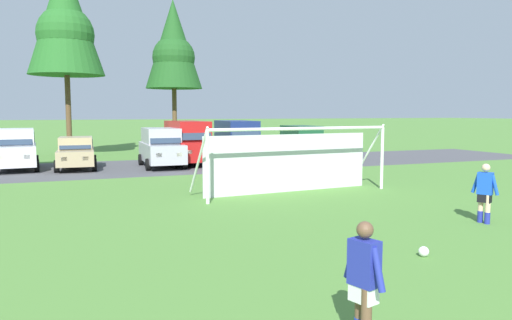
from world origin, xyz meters
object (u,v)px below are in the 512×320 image
player_midfield_center (364,284)px  parked_car_slot_end (302,142)px  soccer_ball (424,251)px  parked_car_slot_far_right (237,140)px  parked_car_slot_center_left (16,149)px  parked_car_slot_center_right (161,147)px  parked_car_slot_center (76,153)px  player_defender_far (485,193)px  parked_car_slot_right (188,141)px  soccer_goal (292,159)px

player_midfield_center → parked_car_slot_end: parked_car_slot_end is taller
soccer_ball → parked_car_slot_far_right: size_ratio=0.04×
parked_car_slot_center_left → parked_car_slot_center_right: bearing=-11.6°
player_midfield_center → parked_car_slot_center_left: parked_car_slot_center_left is taller
player_midfield_center → parked_car_slot_end: bearing=64.8°
parked_car_slot_center → player_defender_far: bearing=-60.1°
player_midfield_center → parked_car_slot_right: parked_car_slot_right is taller
parked_car_slot_center → soccer_ball: bearing=-71.7°
soccer_ball → parked_car_slot_center: (-6.44, 19.47, 0.77)m
parked_car_slot_far_right → parked_car_slot_end: size_ratio=1.06×
player_midfield_center → parked_car_slot_center: bearing=97.7°
soccer_goal → parked_car_slot_far_right: bearing=81.0°
player_midfield_center → parked_car_slot_far_right: bearing=74.7°
soccer_goal → player_defender_far: size_ratio=4.60×
parked_car_slot_far_right → parked_car_slot_center: bearing=-177.1°
parked_car_slot_center_left → parked_car_slot_end: 16.81m
player_midfield_center → parked_car_slot_center_left: 23.91m
player_defender_far → parked_car_slot_center: bearing=119.9°
soccer_goal → parked_car_slot_end: 13.47m
player_midfield_center → player_defender_far: (7.07, 4.70, 0.00)m
player_defender_far → parked_car_slot_center_left: size_ratio=0.35×
parked_car_slot_center → parked_car_slot_center_right: 4.49m
parked_car_slot_right → parked_car_slot_center: bearing=-178.2°
player_defender_far → parked_car_slot_end: size_ratio=0.35×
parked_car_slot_center_left → parked_car_slot_right: 9.09m
parked_car_slot_center_left → parked_car_slot_center: (2.94, -0.87, -0.24)m
soccer_ball → parked_car_slot_center_left: size_ratio=0.05×
player_midfield_center → player_defender_far: 8.48m
soccer_goal → parked_car_slot_center: (-7.42, 11.04, -0.42)m
player_midfield_center → parked_car_slot_center: parked_car_slot_center is taller
soccer_goal → parked_car_slot_center: soccer_goal is taller
parked_car_slot_end → parked_car_slot_center_left: bearing=179.7°
parked_car_slot_center_left → soccer_goal: bearing=-49.0°
player_midfield_center → parked_car_slot_right: size_ratio=0.34×
soccer_ball → parked_car_slot_far_right: bearing=82.0°
parked_car_slot_center → parked_car_slot_far_right: parked_car_slot_far_right is taller
parked_car_slot_far_right → parked_car_slot_end: (4.62, 0.32, -0.23)m
parked_car_slot_end → parked_car_slot_center: bearing=-176.8°
player_midfield_center → parked_car_slot_center: 22.49m
parked_car_slot_center_left → parked_car_slot_right: size_ratio=0.97×
soccer_goal → parked_car_slot_center_left: (-10.37, 11.91, -0.18)m
parked_car_slot_center_left → parked_car_slot_center: parked_car_slot_center_left is taller
parked_car_slot_far_right → parked_car_slot_center_left: bearing=178.1°
player_defender_far → parked_car_slot_center_left: parked_car_slot_center_left is taller
soccer_goal → parked_car_slot_end: size_ratio=1.62×
player_defender_far → parked_car_slot_right: (-3.98, 17.78, 0.52)m
parked_car_slot_end → soccer_ball: bearing=-110.1°
soccer_goal → parked_car_slot_far_right: soccer_goal is taller
parked_car_slot_center_right → parked_car_slot_end: same height
soccer_ball → parked_car_slot_end: size_ratio=0.05×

